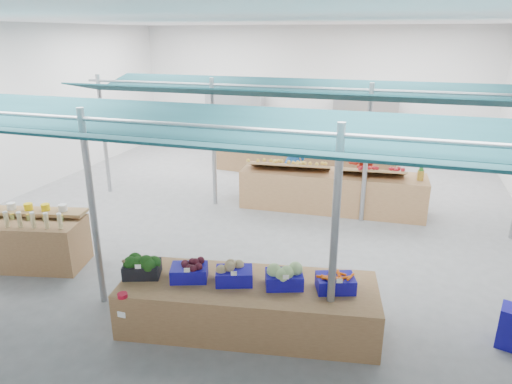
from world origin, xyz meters
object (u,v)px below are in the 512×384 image
bottle_shelf (30,240)px  vendor_right (363,165)px  vendor_left (293,159)px  fruit_counter (331,191)px  veg_counter (249,305)px

bottle_shelf → vendor_right: vendor_right is taller
bottle_shelf → vendor_left: 6.48m
fruit_counter → vendor_left: size_ratio=2.50×
fruit_counter → vendor_right: bearing=58.3°
veg_counter → fruit_counter: fruit_counter is taller
veg_counter → vendor_right: size_ratio=2.10×
bottle_shelf → fruit_counter: 6.39m
veg_counter → fruit_counter: 4.93m
fruit_counter → vendor_left: 1.67m
vendor_left → veg_counter: bearing=94.6°
bottle_shelf → vendor_left: vendor_left is taller
veg_counter → fruit_counter: size_ratio=0.84×
veg_counter → vendor_right: bearing=70.9°
bottle_shelf → vendor_right: size_ratio=1.22×
veg_counter → fruit_counter: bearing=75.7°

